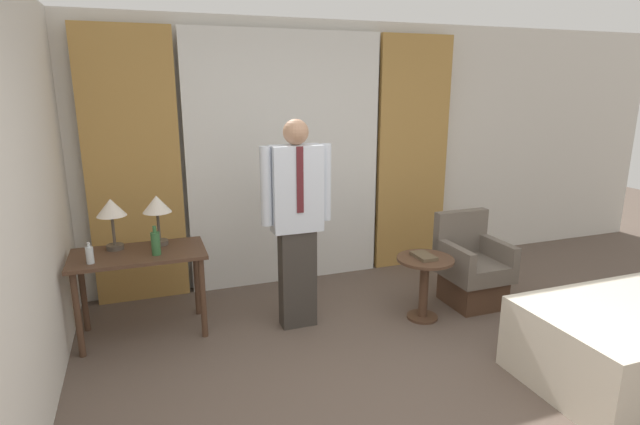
{
  "coord_description": "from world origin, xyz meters",
  "views": [
    {
      "loc": [
        -1.41,
        -2.2,
        2.06
      ],
      "look_at": [
        -0.07,
        1.51,
        1.04
      ],
      "focal_mm": 28.0,
      "sensor_mm": 36.0,
      "label": 1
    }
  ],
  "objects": [
    {
      "name": "side_table",
      "position": [
        0.88,
        1.38,
        0.39
      ],
      "size": [
        0.5,
        0.5,
        0.58
      ],
      "color": "#4C3323",
      "rests_on": "ground_plane"
    },
    {
      "name": "armchair",
      "position": [
        1.49,
        1.53,
        0.33
      ],
      "size": [
        0.56,
        0.59,
        0.87
      ],
      "color": "#4C3323",
      "rests_on": "ground_plane"
    },
    {
      "name": "table_lamp_left",
      "position": [
        -1.67,
        2.09,
        1.06
      ],
      "size": [
        0.24,
        0.24,
        0.43
      ],
      "color": "#4C4238",
      "rests_on": "desk"
    },
    {
      "name": "desk",
      "position": [
        -1.49,
        1.94,
        0.61
      ],
      "size": [
        1.06,
        0.58,
        0.73
      ],
      "color": "#4C3323",
      "rests_on": "ground_plane"
    },
    {
      "name": "book",
      "position": [
        0.87,
        1.4,
        0.59
      ],
      "size": [
        0.15,
        0.24,
        0.03
      ],
      "color": "brown",
      "rests_on": "side_table"
    },
    {
      "name": "table_lamp_right",
      "position": [
        -1.31,
        2.09,
        1.06
      ],
      "size": [
        0.24,
        0.24,
        0.43
      ],
      "color": "#4C4238",
      "rests_on": "desk"
    },
    {
      "name": "bottle_by_lamp",
      "position": [
        -1.84,
        1.79,
        0.8
      ],
      "size": [
        0.06,
        0.06,
        0.17
      ],
      "color": "silver",
      "rests_on": "desk"
    },
    {
      "name": "wall_back",
      "position": [
        0.0,
        2.83,
        1.35
      ],
      "size": [
        10.0,
        0.06,
        2.7
      ],
      "color": "silver",
      "rests_on": "ground_plane"
    },
    {
      "name": "curtain_drape_right",
      "position": [
        1.48,
        2.7,
        1.29
      ],
      "size": [
        0.85,
        0.06,
        2.58
      ],
      "color": "#B28442",
      "rests_on": "ground_plane"
    },
    {
      "name": "bed_corner",
      "position": [
        1.71,
        0.04,
        0.28
      ],
      "size": [
        1.4,
        1.0,
        0.55
      ],
      "color": "beige",
      "rests_on": "ground_plane"
    },
    {
      "name": "curtain_sheer_center",
      "position": [
        0.0,
        2.7,
        1.29
      ],
      "size": [
        2.02,
        0.06,
        2.58
      ],
      "color": "white",
      "rests_on": "ground_plane"
    },
    {
      "name": "bottle_near_edge",
      "position": [
        -1.35,
        1.83,
        0.83
      ],
      "size": [
        0.07,
        0.07,
        0.24
      ],
      "color": "#336638",
      "rests_on": "desk"
    },
    {
      "name": "curtain_drape_left",
      "position": [
        -1.48,
        2.7,
        1.29
      ],
      "size": [
        0.85,
        0.06,
        2.58
      ],
      "color": "#B28442",
      "rests_on": "ground_plane"
    },
    {
      "name": "person",
      "position": [
        -0.22,
        1.66,
        0.99
      ],
      "size": [
        0.61,
        0.21,
        1.79
      ],
      "color": "#38332D",
      "rests_on": "ground_plane"
    }
  ]
}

